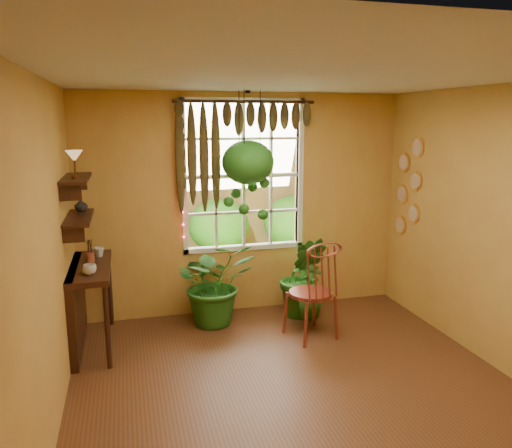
{
  "coord_description": "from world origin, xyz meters",
  "views": [
    {
      "loc": [
        -1.4,
        -3.64,
        2.37
      ],
      "look_at": [
        -0.14,
        1.15,
        1.33
      ],
      "focal_mm": 35.0,
      "sensor_mm": 36.0,
      "label": 1
    }
  ],
  "objects_px": {
    "windsor_chair": "(312,306)",
    "potted_plant_mid": "(303,276)",
    "potted_plant_left": "(215,282)",
    "counter_ledge": "(81,298)",
    "hanging_basket": "(248,168)"
  },
  "relations": [
    {
      "from": "windsor_chair",
      "to": "potted_plant_mid",
      "type": "relative_size",
      "value": 1.27
    },
    {
      "from": "windsor_chair",
      "to": "potted_plant_left",
      "type": "height_order",
      "value": "windsor_chair"
    },
    {
      "from": "counter_ledge",
      "to": "potted_plant_left",
      "type": "xyz_separation_m",
      "value": [
        1.47,
        0.28,
        -0.05
      ]
    },
    {
      "from": "potted_plant_left",
      "to": "potted_plant_mid",
      "type": "height_order",
      "value": "potted_plant_mid"
    },
    {
      "from": "potted_plant_left",
      "to": "potted_plant_mid",
      "type": "distance_m",
      "value": 1.07
    },
    {
      "from": "counter_ledge",
      "to": "potted_plant_mid",
      "type": "relative_size",
      "value": 1.18
    },
    {
      "from": "counter_ledge",
      "to": "windsor_chair",
      "type": "distance_m",
      "value": 2.47
    },
    {
      "from": "windsor_chair",
      "to": "hanging_basket",
      "type": "xyz_separation_m",
      "value": [
        -0.54,
        0.76,
        1.46
      ]
    },
    {
      "from": "counter_ledge",
      "to": "potted_plant_mid",
      "type": "bearing_deg",
      "value": 4.95
    },
    {
      "from": "counter_ledge",
      "to": "potted_plant_left",
      "type": "relative_size",
      "value": 1.19
    },
    {
      "from": "windsor_chair",
      "to": "hanging_basket",
      "type": "bearing_deg",
      "value": 110.84
    },
    {
      "from": "potted_plant_left",
      "to": "potted_plant_mid",
      "type": "relative_size",
      "value": 1.0
    },
    {
      "from": "windsor_chair",
      "to": "potted_plant_mid",
      "type": "bearing_deg",
      "value": 65.65
    },
    {
      "from": "windsor_chair",
      "to": "hanging_basket",
      "type": "height_order",
      "value": "hanging_basket"
    },
    {
      "from": "hanging_basket",
      "to": "potted_plant_mid",
      "type": "bearing_deg",
      "value": -12.85
    }
  ]
}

